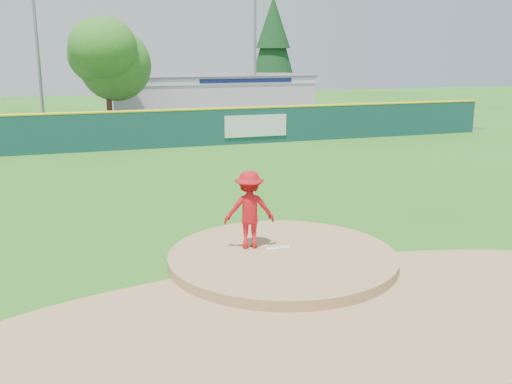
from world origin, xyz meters
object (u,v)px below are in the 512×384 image
object	(u,v)px
pool_building_grp	(207,96)
deciduous_tree	(107,59)
light_pole_left	(36,35)
conifer_tree	(273,46)
light_pole_right	(255,45)
pitcher	(249,210)
van	(197,128)

from	to	relation	value
pool_building_grp	deciduous_tree	distance (m)	11.01
light_pole_left	conifer_tree	bearing A→B (deg)	25.35
light_pole_left	deciduous_tree	bearing A→B (deg)	-26.57
conifer_tree	light_pole_right	world-z (taller)	light_pole_right
pitcher	light_pole_right	xyz separation A→B (m)	(9.62, 28.34, 4.33)
van	conifer_tree	world-z (taller)	conifer_tree
pool_building_grp	light_pole_left	bearing A→B (deg)	-157.40
van	pool_building_grp	distance (m)	11.90
van	light_pole_left	xyz separation A→B (m)	(-8.58, 6.36, 5.38)
van	light_pole_right	bearing A→B (deg)	-35.88
pitcher	light_pole_right	distance (m)	30.24
deciduous_tree	light_pole_right	bearing A→B (deg)	19.98
pitcher	pool_building_grp	bearing A→B (deg)	-91.41
pool_building_grp	conifer_tree	distance (m)	8.95
pool_building_grp	conifer_tree	world-z (taller)	conifer_tree
pitcher	deciduous_tree	distance (m)	24.60
light_pole_left	pool_building_grp	bearing A→B (deg)	22.60
light_pole_left	van	bearing A→B (deg)	-36.56
pitcher	light_pole_right	world-z (taller)	light_pole_right
pitcher	van	world-z (taller)	pitcher
light_pole_left	light_pole_right	size ratio (longest dim) A/B	1.10
deciduous_tree	light_pole_left	world-z (taller)	light_pole_left
pool_building_grp	light_pole_left	xyz separation A→B (m)	(-12.00, -4.99, 4.39)
pitcher	van	size ratio (longest dim) A/B	0.41
deciduous_tree	pitcher	bearing A→B (deg)	-86.76
pitcher	conifer_tree	bearing A→B (deg)	-100.55
pool_building_grp	deciduous_tree	world-z (taller)	deciduous_tree
conifer_tree	light_pole_right	distance (m)	8.06
pitcher	conifer_tree	distance (m)	38.12
van	light_pole_left	bearing A→B (deg)	55.07
van	deciduous_tree	xyz separation A→B (m)	(-4.58, 4.36, 3.88)
van	pitcher	bearing A→B (deg)	172.53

